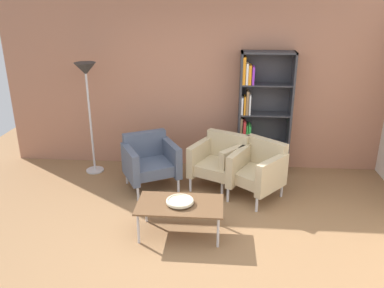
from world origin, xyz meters
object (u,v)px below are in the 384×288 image
Objects in this scene: bookshelf_tall at (259,114)px; floor_lamp_torchiere at (87,82)px; coffee_table_low at (180,206)px; armchair_spare_guest at (221,161)px; decorative_bowl at (180,201)px; armchair_corner_red at (256,168)px; armchair_by_bookshelf at (150,160)px.

floor_lamp_torchiere is at bearing -174.27° from bookshelf_tall.
floor_lamp_torchiere reaches higher than coffee_table_low.
floor_lamp_torchiere is (-1.57, 1.66, 1.08)m from coffee_table_low.
armchair_spare_guest is (-0.57, -0.65, -0.53)m from bookshelf_tall.
decorative_bowl is 0.35× the size of armchair_spare_guest.
decorative_bowl is 1.41m from armchair_corner_red.
decorative_bowl reaches higher than coffee_table_low.
armchair_by_bookshelf is 0.98× the size of armchair_corner_red.
bookshelf_tall is 1.83m from armchair_by_bookshelf.
floor_lamp_torchiere reaches higher than armchair_corner_red.
armchair_spare_guest is 0.54m from armchair_corner_red.
armchair_corner_red is (0.94, 1.05, -0.02)m from decorative_bowl.
floor_lamp_torchiere is (-1.00, 0.46, 1.03)m from armchair_by_bookshelf.
armchair_spare_guest is at bearing -163.66° from armchair_corner_red.
decorative_bowl is 0.18× the size of floor_lamp_torchiere.
floor_lamp_torchiere is (-2.03, 0.39, 1.03)m from armchair_spare_guest.
armchair_spare_guest is at bearing 70.40° from coffee_table_low.
bookshelf_tall is 2.24m from decorative_bowl.
bookshelf_tall reaches higher than armchair_corner_red.
bookshelf_tall is 1.90× the size of coffee_table_low.
coffee_table_low is 1.41m from armchair_corner_red.
floor_lamp_torchiere is (-2.52, 0.61, 1.03)m from armchair_corner_red.
armchair_spare_guest reaches higher than decorative_bowl.
armchair_spare_guest is 0.97× the size of armchair_corner_red.
coffee_table_low is 1.08× the size of armchair_by_bookshelf.
bookshelf_tall reaches higher than armchair_spare_guest.
coffee_table_low is (-1.02, -1.92, -0.58)m from bookshelf_tall.
armchair_corner_red is at bearing -95.11° from bookshelf_tall.
bookshelf_tall is 1.09× the size of floor_lamp_torchiere.
armchair_by_bookshelf is at bearing -145.35° from armchair_corner_red.
coffee_table_low is 1.05× the size of armchair_corner_red.
bookshelf_tall reaches higher than floor_lamp_torchiere.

